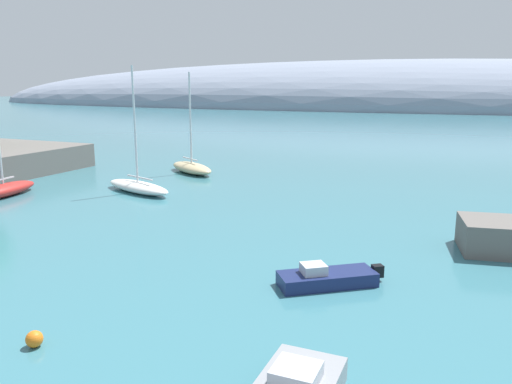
{
  "coord_description": "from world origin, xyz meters",
  "views": [
    {
      "loc": [
        14.32,
        2.03,
        7.98
      ],
      "look_at": [
        3.01,
        28.18,
        1.85
      ],
      "focal_mm": 34.91,
      "sensor_mm": 36.0,
      "label": 1
    }
  ],
  "objects_px": {
    "sailboat_red_near_shore": "(4,189)",
    "mooring_buoy_orange": "(34,339)",
    "sailboat_white_outer_mooring": "(138,186)",
    "motorboat_navy_outer": "(327,278)",
    "sailboat_sand_mid_mooring": "(192,167)"
  },
  "relations": [
    {
      "from": "sailboat_red_near_shore",
      "to": "mooring_buoy_orange",
      "type": "xyz_separation_m",
      "value": [
        19.12,
        -15.07,
        -0.27
      ]
    },
    {
      "from": "sailboat_white_outer_mooring",
      "to": "mooring_buoy_orange",
      "type": "height_order",
      "value": "sailboat_white_outer_mooring"
    },
    {
      "from": "motorboat_navy_outer",
      "to": "mooring_buoy_orange",
      "type": "bearing_deg",
      "value": 13.0
    },
    {
      "from": "sailboat_red_near_shore",
      "to": "sailboat_white_outer_mooring",
      "type": "xyz_separation_m",
      "value": [
        8.12,
        5.09,
        -0.03
      ]
    },
    {
      "from": "sailboat_red_near_shore",
      "to": "sailboat_white_outer_mooring",
      "type": "relative_size",
      "value": 0.87
    },
    {
      "from": "sailboat_sand_mid_mooring",
      "to": "sailboat_red_near_shore",
      "type": "bearing_deg",
      "value": -85.68
    },
    {
      "from": "sailboat_white_outer_mooring",
      "to": "motorboat_navy_outer",
      "type": "distance_m",
      "value": 21.57
    },
    {
      "from": "sailboat_red_near_shore",
      "to": "sailboat_sand_mid_mooring",
      "type": "distance_m",
      "value": 15.98
    },
    {
      "from": "motorboat_navy_outer",
      "to": "sailboat_white_outer_mooring",
      "type": "bearing_deg",
      "value": -70.06
    },
    {
      "from": "sailboat_sand_mid_mooring",
      "to": "motorboat_navy_outer",
      "type": "relative_size",
      "value": 2.25
    },
    {
      "from": "sailboat_red_near_shore",
      "to": "sailboat_sand_mid_mooring",
      "type": "height_order",
      "value": "sailboat_sand_mid_mooring"
    },
    {
      "from": "sailboat_red_near_shore",
      "to": "sailboat_sand_mid_mooring",
      "type": "xyz_separation_m",
      "value": [
        7.48,
        14.12,
        0.03
      ]
    },
    {
      "from": "sailboat_white_outer_mooring",
      "to": "motorboat_navy_outer",
      "type": "xyz_separation_m",
      "value": [
        18.04,
        -11.82,
        -0.17
      ]
    },
    {
      "from": "sailboat_red_near_shore",
      "to": "motorboat_navy_outer",
      "type": "height_order",
      "value": "sailboat_red_near_shore"
    },
    {
      "from": "sailboat_white_outer_mooring",
      "to": "mooring_buoy_orange",
      "type": "distance_m",
      "value": 22.97
    }
  ]
}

